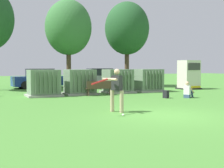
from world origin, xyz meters
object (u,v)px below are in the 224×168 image
(transformer_mid_west, at_px, (80,82))
(batter, at_px, (116,88))
(park_bench, at_px, (100,87))
(backpack, at_px, (166,94))
(transformer_mid_east, at_px, (118,81))
(transformer_west, at_px, (44,83))
(sports_ball, at_px, (123,115))
(transformer_east, at_px, (148,81))
(generator_enclosure, at_px, (189,75))
(parked_car_leftmost, at_px, (39,79))
(parked_car_left_of_center, at_px, (99,78))
(seated_spectator, at_px, (188,91))

(transformer_mid_west, xyz_separation_m, batter, (-1.23, -7.65, 0.19))
(park_bench, distance_m, backpack, 4.19)
(transformer_mid_east, height_order, batter, batter)
(transformer_west, xyz_separation_m, transformer_mid_east, (5.12, 0.05, 0.00))
(sports_ball, distance_m, backpack, 6.68)
(transformer_mid_east, bearing_deg, sports_ball, -115.91)
(transformer_east, xyz_separation_m, park_bench, (-4.26, -1.02, -0.25))
(generator_enclosure, relative_size, parked_car_leftmost, 0.53)
(sports_ball, relative_size, parked_car_left_of_center, 0.02)
(generator_enclosure, relative_size, seated_spectator, 2.39)
(parked_car_left_of_center, bearing_deg, batter, -110.86)
(sports_ball, height_order, parked_car_leftmost, parked_car_leftmost)
(park_bench, bearing_deg, parked_car_leftmost, 104.09)
(transformer_mid_west, bearing_deg, park_bench, -51.81)
(transformer_east, bearing_deg, sports_ball, -127.89)
(transformer_mid_east, height_order, generator_enclosure, generator_enclosure)
(generator_enclosure, bearing_deg, transformer_east, -172.56)
(sports_ball, bearing_deg, park_bench, 72.73)
(sports_ball, height_order, parked_car_left_of_center, parked_car_left_of_center)
(sports_ball, bearing_deg, transformer_mid_east, 64.09)
(transformer_east, height_order, seated_spectator, transformer_east)
(transformer_west, xyz_separation_m, seated_spectator, (7.33, -4.57, -0.41))
(batter, bearing_deg, sports_ball, -100.38)
(transformer_mid_east, bearing_deg, seated_spectator, -64.43)
(transformer_mid_west, height_order, park_bench, transformer_mid_west)
(backpack, bearing_deg, park_bench, 132.09)
(transformer_west, relative_size, seated_spectator, 2.18)
(batter, bearing_deg, transformer_east, 49.61)
(generator_enclosure, xyz_separation_m, parked_car_leftmost, (-10.51, 6.64, -0.38))
(generator_enclosure, height_order, park_bench, generator_enclosure)
(transformer_west, distance_m, sports_ball, 8.57)
(generator_enclosure, distance_m, seated_spectator, 6.76)
(batter, bearing_deg, seated_spectator, 25.76)
(transformer_mid_east, distance_m, sports_ball, 9.51)
(sports_ball, bearing_deg, generator_enclosure, 39.88)
(sports_ball, distance_m, parked_car_left_of_center, 16.85)
(seated_spectator, distance_m, parked_car_left_of_center, 11.91)
(sports_ball, height_order, seated_spectator, seated_spectator)
(transformer_mid_east, height_order, seated_spectator, transformer_mid_east)
(seated_spectator, bearing_deg, backpack, 162.13)
(transformer_mid_east, distance_m, park_bench, 2.17)
(generator_enclosure, bearing_deg, transformer_west, -177.55)
(transformer_west, bearing_deg, batter, -81.43)
(transformer_mid_east, xyz_separation_m, seated_spectator, (2.21, -4.63, -0.41))
(parked_car_left_of_center, bearing_deg, transformer_mid_east, -103.12)
(park_bench, bearing_deg, batter, -108.21)
(transformer_mid_east, bearing_deg, generator_enclosure, 3.89)
(transformer_west, bearing_deg, parked_car_leftmost, 80.34)
(transformer_east, xyz_separation_m, parked_car_left_of_center, (-0.72, 7.36, -0.04))
(transformer_east, bearing_deg, transformer_west, 179.66)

